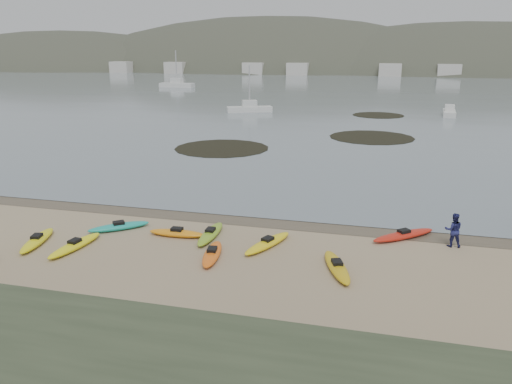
# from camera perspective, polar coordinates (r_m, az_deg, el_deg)

# --- Properties ---
(ground) EXTENTS (600.00, 600.00, 0.00)m
(ground) POSITION_cam_1_polar(r_m,az_deg,el_deg) (27.53, 0.00, -3.00)
(ground) COLOR tan
(ground) RESTS_ON ground
(wet_sand) EXTENTS (60.00, 60.00, 0.00)m
(wet_sand) POSITION_cam_1_polar(r_m,az_deg,el_deg) (27.26, -0.16, -3.19)
(wet_sand) COLOR brown
(wet_sand) RESTS_ON ground
(water) EXTENTS (1200.00, 1200.00, 0.00)m
(water) POSITION_cam_1_polar(r_m,az_deg,el_deg) (325.39, 13.56, 14.19)
(water) COLOR slate
(water) RESTS_ON ground
(kayaks) EXTENTS (19.40, 8.36, 0.34)m
(kayaks) POSITION_cam_1_polar(r_m,az_deg,el_deg) (23.97, -5.64, -5.65)
(kayaks) COLOR orange
(kayaks) RESTS_ON ground
(person_east) EXTENTS (0.84, 0.67, 1.65)m
(person_east) POSITION_cam_1_polar(r_m,az_deg,el_deg) (25.21, 21.64, -4.05)
(person_east) COLOR navy
(person_east) RESTS_ON ground
(kelp_mats) EXTENTS (22.06, 35.40, 0.04)m
(kelp_mats) POSITION_cam_1_polar(r_m,az_deg,el_deg) (54.73, 7.85, 6.57)
(kelp_mats) COLOR black
(kelp_mats) RESTS_ON water
(moored_boats) EXTENTS (96.79, 74.20, 1.16)m
(moored_boats) POSITION_cam_1_polar(r_m,az_deg,el_deg) (108.89, 16.15, 11.10)
(moored_boats) COLOR silver
(moored_boats) RESTS_ON ground
(far_hills) EXTENTS (550.00, 135.00, 80.00)m
(far_hills) POSITION_cam_1_polar(r_m,az_deg,el_deg) (223.04, 22.95, 8.52)
(far_hills) COLOR #384235
(far_hills) RESTS_ON ground
(far_town) EXTENTS (199.00, 5.00, 4.00)m
(far_town) POSITION_cam_1_polar(r_m,az_deg,el_deg) (170.34, 14.53, 13.34)
(far_town) COLOR beige
(far_town) RESTS_ON ground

